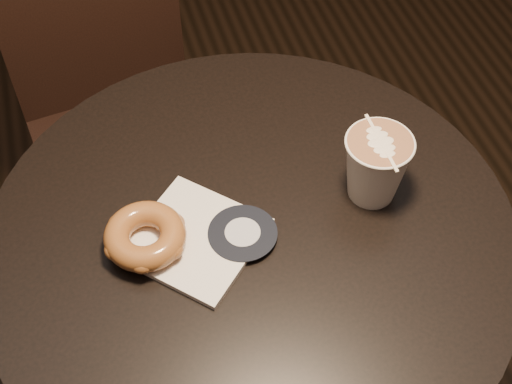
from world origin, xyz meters
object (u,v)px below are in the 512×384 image
cafe_table (252,305)px  latte_cup (375,168)px  doughnut (145,236)px  pastry_bag (195,239)px  chair (111,88)px

cafe_table → latte_cup: (0.17, 0.01, 0.25)m
doughnut → latte_cup: 0.31m
pastry_bag → cafe_table: bearing=-45.7°
pastry_bag → latte_cup: size_ratio=1.51×
pastry_bag → chair: bearing=51.1°
chair → doughnut: chair is taller
doughnut → latte_cup: size_ratio=1.04×
cafe_table → pastry_bag: pastry_bag is taller
cafe_table → latte_cup: bearing=4.6°
cafe_table → chair: bearing=102.3°
cafe_table → doughnut: doughnut is taller
pastry_bag → latte_cup: latte_cup is taller
chair → doughnut: bearing=-98.6°
doughnut → pastry_bag: bearing=-6.6°
chair → latte_cup: bearing=-70.3°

